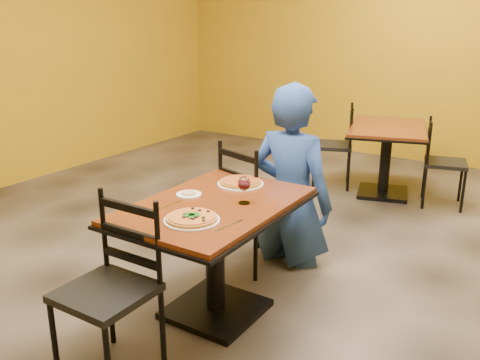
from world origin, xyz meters
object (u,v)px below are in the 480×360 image
Objects in this scene: chair_second_right at (445,163)px; chair_main_near at (106,293)px; diner at (292,174)px; chair_second_left at (333,146)px; side_plate at (189,194)px; plate_main at (192,220)px; pizza_far at (240,182)px; plate_far at (240,184)px; wine_glass at (244,189)px; table_second at (387,144)px; pizza_main at (192,217)px; chair_main_far at (258,204)px; table_main at (215,232)px.

chair_main_near is at bearing 152.44° from chair_second_right.
chair_main_near is 1.76m from diner.
chair_second_left reaches higher than side_plate.
chair_second_right is 3.27m from plate_main.
diner is at bearing 145.23° from chair_second_right.
plate_main is 0.70m from pizza_far.
wine_glass is (0.21, -0.29, 0.08)m from plate_far.
pizza_main is (-0.11, -3.18, 0.22)m from table_second.
plate_main is 0.70m from plate_far.
chair_main_far is 3.11× the size of plate_far.
pizza_main is at bearing -49.77° from side_plate.
pizza_far is (0.37, -2.49, 0.31)m from chair_second_left.
table_second is at bearing 84.62° from pizza_far.
table_main is 0.44m from pizza_far.
chair_main_near is at bearing -93.35° from plate_far.
plate_main is at bearing 0.00° from pizza_main.
chair_main_far reaches higher than plate_far.
chair_main_far is at bearing 100.11° from table_main.
side_plate is at bearing -113.71° from plate_far.
plate_far is 0.37m from wine_glass.
wine_glass reaches higher than pizza_far.
wine_glass is (0.58, -2.78, 0.38)m from chair_second_left.
chair_second_left is 2.53m from plate_far.
table_second is 4.66× the size of pizza_far.
chair_main_far is 2.31m from chair_second_right.
pizza_main is (0.07, -0.30, 0.21)m from table_main.
wine_glass is (0.09, 0.40, 0.07)m from pizza_main.
diner reaches higher than side_plate.
chair_second_right reaches higher than pizza_main.
pizza_far reaches higher than plate_far.
chair_main_far is at bearing -98.31° from table_second.
diner is at bearing 80.44° from pizza_far.
diner reaches higher than plate_far.
plate_main is at bearing 67.97° from chair_main_near.
plate_main is 1.94× the size of side_plate.
chair_main_far is at bearing 83.59° from side_plate.
chair_main_far is at bearing 143.13° from chair_second_right.
plate_far is (-0.84, -2.49, 0.32)m from chair_second_right.
pizza_far is (0.00, 0.00, 0.02)m from plate_far.
plate_far is 1.11× the size of pizza_far.
chair_second_left is 0.67× the size of diner.
table_main is at bearing -7.02° from side_plate.
chair_second_right is 2.82× the size of plate_far.
chair_main_near is 3.66m from chair_second_left.
pizza_main reaches higher than plate_far.
chair_second_left is 1.05× the size of chair_second_right.
plate_main is 0.41m from wine_glass.
pizza_far is (-0.12, 0.69, 0.00)m from pizza_main.
pizza_main is at bearing -12.48° from chair_second_left.
chair_second_right is 4.85× the size of wine_glass.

